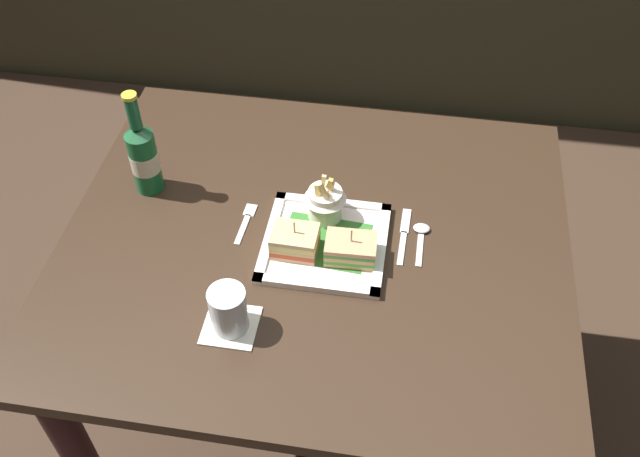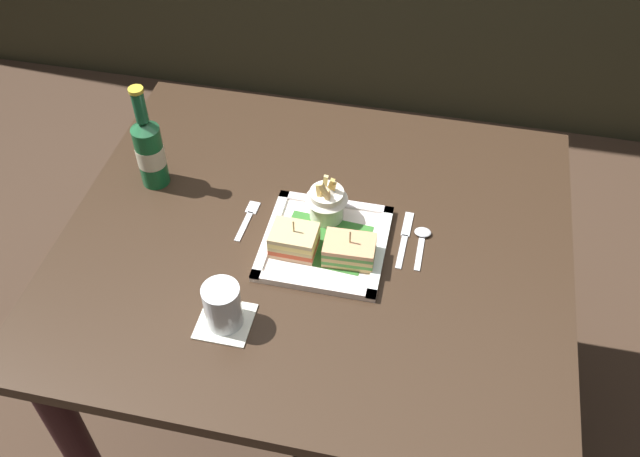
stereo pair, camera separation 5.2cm
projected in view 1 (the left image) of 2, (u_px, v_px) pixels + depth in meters
ground_plane at (316, 419)px, 2.00m from camera, size 6.00×6.00×0.00m
dining_table at (315, 280)px, 1.54m from camera, size 1.04×0.91×0.77m
square_plate at (325, 243)px, 1.43m from camera, size 0.25×0.25×0.02m
sandwich_half_left at (295, 241)px, 1.39m from camera, size 0.09×0.07×0.08m
sandwich_half_right at (351, 249)px, 1.38m from camera, size 0.10×0.07×0.08m
fries_cup at (325, 199)px, 1.44m from camera, size 0.09×0.09×0.12m
beer_bottle at (143, 156)px, 1.49m from camera, size 0.06×0.06×0.25m
drink_coaster at (231, 325)px, 1.29m from camera, size 0.10×0.10×0.00m
water_glass at (229, 312)px, 1.26m from camera, size 0.07×0.07×0.09m
fork at (246, 221)px, 1.48m from camera, size 0.03×0.12×0.00m
knife at (404, 234)px, 1.45m from camera, size 0.02×0.16×0.00m
spoon at (421, 234)px, 1.45m from camera, size 0.03×0.12×0.01m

